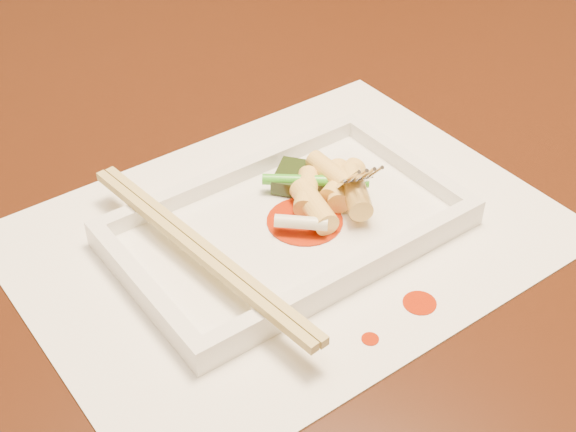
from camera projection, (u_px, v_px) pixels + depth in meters
table at (228, 232)px, 0.78m from camera, size 1.40×0.90×0.75m
placemat at (288, 235)px, 0.62m from camera, size 0.40×0.30×0.00m
sauce_splatter_a at (420, 303)px, 0.56m from camera, size 0.02×0.02×0.00m
sauce_splatter_b at (370, 339)px, 0.53m from camera, size 0.01×0.01×0.00m
plate_base at (288, 230)px, 0.62m from camera, size 0.26×0.16×0.01m
plate_rim_far at (235, 173)px, 0.66m from camera, size 0.26×0.01×0.01m
plate_rim_near at (350, 273)px, 0.56m from camera, size 0.26×0.01×0.01m
plate_rim_left at (143, 286)px, 0.55m from camera, size 0.01×0.14×0.01m
plate_rim_right at (408, 163)px, 0.67m from camera, size 0.01×0.14×0.01m
veg_piece at (294, 177)px, 0.65m from camera, size 0.05×0.05×0.01m
scallion_white at (301, 222)px, 0.60m from camera, size 0.04×0.03×0.01m
scallion_green at (316, 181)px, 0.64m from camera, size 0.07×0.06×0.01m
chopstick_a at (195, 251)px, 0.57m from camera, size 0.03×0.25×0.01m
chopstick_b at (204, 247)px, 0.57m from camera, size 0.03×0.25×0.01m
fork at (348, 105)px, 0.61m from camera, size 0.09×0.10×0.14m
sauce_blob_0 at (305, 221)px, 0.62m from camera, size 0.06×0.06×0.00m
rice_cake_0 at (339, 185)px, 0.64m from camera, size 0.04×0.05×0.02m
rice_cake_1 at (343, 183)px, 0.64m from camera, size 0.05×0.04×0.02m
rice_cake_2 at (331, 173)px, 0.64m from camera, size 0.02×0.05×0.02m
rice_cake_3 at (314, 206)px, 0.62m from camera, size 0.03×0.05×0.02m
rice_cake_4 at (307, 191)px, 0.63m from camera, size 0.04×0.05×0.02m
rice_cake_5 at (355, 192)px, 0.62m from camera, size 0.04×0.05×0.02m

